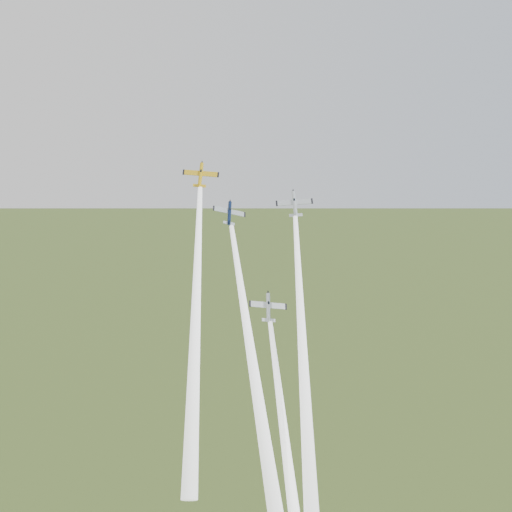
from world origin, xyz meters
name	(u,v)px	position (x,y,z in m)	size (l,w,h in m)	color
plane_yellow	(201,175)	(-8.64, 3.17, 108.02)	(7.53, 7.48, 1.18)	gold
smoke_trail_yellow	(195,325)	(-16.13, -16.56, 82.33)	(2.78, 2.78, 60.08)	white
plane_navy	(229,213)	(-3.44, 0.22, 100.23)	(7.08, 7.02, 1.11)	#0E1B3D
smoke_trail_navy	(253,363)	(-6.45, -20.35, 74.93)	(2.78, 2.78, 59.08)	white
plane_silver_right	(295,204)	(10.81, -1.21, 101.67)	(7.94, 7.88, 1.24)	silver
smoke_trail_silver_right	(303,362)	(3.05, -22.14, 74.50)	(2.78, 2.78, 63.93)	white
plane_silver_low	(268,307)	(1.81, -8.22, 81.59)	(7.94, 7.88, 1.24)	silver
smoke_trail_silver_low	(288,466)	(-2.45, -27.76, 57.24)	(2.78, 2.78, 56.62)	white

